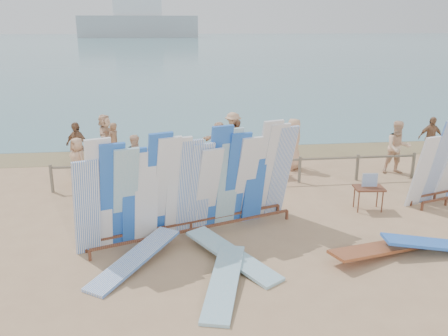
{
  "coord_description": "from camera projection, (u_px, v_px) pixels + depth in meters",
  "views": [
    {
      "loc": [
        -2.32,
        -11.67,
        5.11
      ],
      "look_at": [
        -0.75,
        1.31,
        1.12
      ],
      "focal_mm": 38.0,
      "sensor_mm": 36.0,
      "label": 1
    }
  ],
  "objects": [
    {
      "name": "beachgoer_6",
      "position": [
        293.0,
        144.0,
        17.13
      ],
      "size": [
        0.94,
        0.97,
        1.87
      ],
      "primitive_type": "imported",
      "rotation": [
        0.0,
        0.0,
        3.97
      ],
      "color": "tan",
      "rests_on": "ground"
    },
    {
      "name": "distant_ship",
      "position": [
        138.0,
        23.0,
        180.81
      ],
      "size": [
        45.0,
        8.0,
        14.0
      ],
      "color": "#999EA3",
      "rests_on": "ocean"
    },
    {
      "name": "beachgoer_3",
      "position": [
        233.0,
        134.0,
        18.87
      ],
      "size": [
        0.96,
        1.23,
        1.77
      ],
      "primitive_type": "imported",
      "rotation": [
        0.0,
        0.0,
        5.21
      ],
      "color": "tan",
      "rests_on": "ground"
    },
    {
      "name": "wet_sand_strip",
      "position": [
        225.0,
        152.0,
        19.67
      ],
      "size": [
        40.0,
        2.6,
        0.01
      ],
      "primitive_type": "cube",
      "color": "olive",
      "rests_on": "ground"
    },
    {
      "name": "ocean",
      "position": [
        173.0,
        42.0,
        134.37
      ],
      "size": [
        320.0,
        240.0,
        0.02
      ],
      "primitive_type": "cube",
      "color": "slate",
      "rests_on": "ground"
    },
    {
      "name": "beachgoer_extra_1",
      "position": [
        77.0,
        146.0,
        17.04
      ],
      "size": [
        1.1,
        0.97,
        1.76
      ],
      "primitive_type": "imported",
      "rotation": [
        0.0,
        0.0,
        5.66
      ],
      "color": "#8C6042",
      "rests_on": "ground"
    },
    {
      "name": "vendor_table",
      "position": [
        368.0,
        198.0,
        13.48
      ],
      "size": [
        0.87,
        0.65,
        1.09
      ],
      "rotation": [
        0.0,
        0.0,
        -0.1
      ],
      "color": "brown",
      "rests_on": "ground"
    },
    {
      "name": "flat_board_b",
      "position": [
        224.0,
        287.0,
        9.59
      ],
      "size": [
        1.23,
        2.75,
        0.27
      ],
      "primitive_type": "cube",
      "rotation": [
        0.07,
        0.0,
        -0.26
      ],
      "color": "#81BACF",
      "rests_on": "ground"
    },
    {
      "name": "flat_board_c",
      "position": [
        379.0,
        255.0,
        10.91
      ],
      "size": [
        2.71,
        1.51,
        0.33
      ],
      "primitive_type": "cube",
      "rotation": [
        0.1,
        0.0,
        1.95
      ],
      "color": "#9C502A",
      "rests_on": "ground"
    },
    {
      "name": "flat_board_d",
      "position": [
        439.0,
        253.0,
        11.02
      ],
      "size": [
        2.72,
        0.74,
        0.43
      ],
      "primitive_type": "cube",
      "rotation": [
        0.13,
        0.0,
        1.5
      ],
      "color": "blue",
      "rests_on": "ground"
    },
    {
      "name": "beachgoer_2",
      "position": [
        137.0,
        159.0,
        15.67
      ],
      "size": [
        0.87,
        0.78,
        1.64
      ],
      "primitive_type": "imported",
      "rotation": [
        0.0,
        0.0,
        0.64
      ],
      "color": "beige",
      "rests_on": "ground"
    },
    {
      "name": "beach_chair_right",
      "position": [
        255.0,
        167.0,
        16.66
      ],
      "size": [
        0.83,
        0.84,
        0.95
      ],
      "rotation": [
        0.0,
        0.0,
        0.54
      ],
      "color": "red",
      "rests_on": "ground"
    },
    {
      "name": "side_surfboard_rack",
      "position": [
        445.0,
        165.0,
        13.74
      ],
      "size": [
        2.37,
        1.31,
        2.58
      ],
      "rotation": [
        0.0,
        0.0,
        0.31
      ],
      "color": "brown",
      "rests_on": "ground"
    },
    {
      "name": "beachgoer_5",
      "position": [
        219.0,
        142.0,
        18.07
      ],
      "size": [
        1.52,
        1.02,
        1.57
      ],
      "primitive_type": "imported",
      "rotation": [
        0.0,
        0.0,
        2.73
      ],
      "color": "beige",
      "rests_on": "ground"
    },
    {
      "name": "ground",
      "position": [
        257.0,
        220.0,
        12.83
      ],
      "size": [
        160.0,
        160.0,
        0.0
      ],
      "primitive_type": "plane",
      "color": "tan",
      "rests_on": "ground"
    },
    {
      "name": "fence",
      "position": [
        240.0,
        166.0,
        15.5
      ],
      "size": [
        12.08,
        0.08,
        0.9
      ],
      "color": "#6F6654",
      "rests_on": "ground"
    },
    {
      "name": "beach_chair_left",
      "position": [
        237.0,
        171.0,
        16.21
      ],
      "size": [
        0.61,
        0.63,
        0.94
      ],
      "rotation": [
        0.0,
        0.0,
        0.03
      ],
      "color": "red",
      "rests_on": "ground"
    },
    {
      "name": "main_surfboard_rack",
      "position": [
        194.0,
        187.0,
        11.61
      ],
      "size": [
        5.57,
        2.54,
        2.82
      ],
      "rotation": [
        0.0,
        0.0,
        0.34
      ],
      "color": "brown",
      "rests_on": "ground"
    },
    {
      "name": "beachgoer_8",
      "position": [
        398.0,
        147.0,
        16.63
      ],
      "size": [
        0.95,
        0.53,
        1.88
      ],
      "primitive_type": "imported",
      "rotation": [
        0.0,
        0.0,
        6.18
      ],
      "color": "beige",
      "rests_on": "ground"
    },
    {
      "name": "beachgoer_1",
      "position": [
        113.0,
        143.0,
        17.85
      ],
      "size": [
        0.59,
        0.65,
        1.58
      ],
      "primitive_type": "imported",
      "rotation": [
        0.0,
        0.0,
        4.11
      ],
      "color": "#8C6042",
      "rests_on": "ground"
    },
    {
      "name": "beachgoer_11",
      "position": [
        105.0,
        135.0,
        18.83
      ],
      "size": [
        0.73,
        1.64,
        1.7
      ],
      "primitive_type": "imported",
      "rotation": [
        0.0,
        0.0,
        1.43
      ],
      "color": "beige",
      "rests_on": "ground"
    },
    {
      "name": "beachgoer_0",
      "position": [
        78.0,
        161.0,
        15.54
      ],
      "size": [
        0.76,
        0.84,
        1.58
      ],
      "primitive_type": "imported",
      "rotation": [
        0.0,
        0.0,
        5.36
      ],
      "color": "tan",
      "rests_on": "ground"
    },
    {
      "name": "stroller",
      "position": [
        274.0,
        163.0,
        16.56
      ],
      "size": [
        0.71,
        0.88,
        1.06
      ],
      "rotation": [
        0.0,
        0.0,
        0.25
      ],
      "color": "red",
      "rests_on": "ground"
    },
    {
      "name": "beachgoer_4",
      "position": [
        236.0,
        141.0,
        17.9
      ],
      "size": [
        0.99,
        1.03,
        1.7
      ],
      "primitive_type": "imported",
      "rotation": [
        0.0,
        0.0,
        0.83
      ],
      "color": "#8C6042",
      "rests_on": "ground"
    },
    {
      "name": "beachgoer_10",
      "position": [
        430.0,
        138.0,
        18.48
      ],
      "size": [
        0.99,
        0.45,
        1.67
      ],
      "primitive_type": "imported",
      "rotation": [
        0.0,
        0.0,
        6.26
      ],
      "color": "#8C6042",
      "rests_on": "ground"
    },
    {
      "name": "flat_board_e",
      "position": [
        135.0,
        266.0,
        10.41
      ],
      "size": [
        2.02,
        2.51,
        0.37
      ],
      "primitive_type": "cube",
      "rotation": [
        0.11,
        0.0,
        -0.62
      ],
      "color": "white",
      "rests_on": "ground"
    },
    {
      "name": "flat_board_a",
      "position": [
        232.0,
        262.0,
        10.61
      ],
      "size": [
        1.97,
        2.54,
        0.34
      ],
      "primitive_type": "cube",
      "rotation": [
        0.1,
        0.0,
        0.59
      ],
      "color": "#81BACF",
      "rests_on": "ground"
    }
  ]
}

